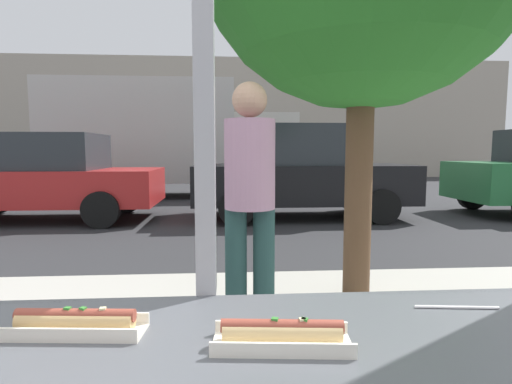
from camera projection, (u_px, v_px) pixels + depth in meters
name	position (u px, v px, depth m)	size (l,w,h in m)	color
ground_plane	(226.00, 211.00, 9.02)	(60.00, 60.00, 0.00)	#2D2D30
sidewalk_strip	(220.00, 346.00, 2.66)	(16.00, 2.80, 0.12)	#B2ADA3
building_facade_far	(226.00, 119.00, 20.11)	(28.00, 1.20, 5.74)	#A89E8E
hotdog_tray_near	(282.00, 334.00, 0.76)	(0.27, 0.12, 0.05)	silver
hotdog_tray_far	(76.00, 322.00, 0.81)	(0.28, 0.11, 0.05)	silver
loose_straw	(457.00, 307.00, 0.94)	(0.01, 0.01, 0.19)	white
parked_car_red	(41.00, 177.00, 7.71)	(4.33, 1.96, 1.64)	red
parked_car_black	(300.00, 172.00, 8.04)	(4.22, 1.92, 1.82)	black
box_truck	(166.00, 136.00, 11.73)	(6.96, 2.44, 3.24)	beige
pedestrian	(250.00, 194.00, 2.58)	(0.32, 0.32, 1.63)	#264947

